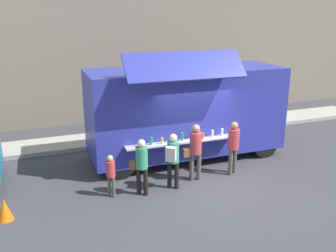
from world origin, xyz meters
TOP-DOWN VIEW (x-y plane):
  - ground_plane at (0.00, 0.00)m, footprint 60.00×60.00m
  - curb_strip at (-3.78, 4.74)m, footprint 28.00×1.60m
  - building_behind at (-2.78, 8.64)m, footprint 32.00×2.40m
  - food_truck_main at (0.22, 2.12)m, footprint 6.51×3.06m
  - traffic_cone_orange at (-5.49, -0.11)m, footprint 0.36×0.36m
  - trash_bin at (4.72, 4.44)m, footprint 0.60×0.60m
  - customer_front_ordering at (-0.30, 0.29)m, footprint 0.57×0.35m
  - customer_mid_with_backpack at (-1.12, -0.01)m, footprint 0.47×0.52m
  - customer_rear_waiting at (-2.04, -0.04)m, footprint 0.47×0.44m
  - customer_extra_browsing at (0.99, 0.28)m, footprint 0.34×0.34m
  - child_near_queue at (-2.84, 0.16)m, footprint 0.24×0.24m

SIDE VIEW (x-z plane):
  - ground_plane at x=0.00m, z-range 0.00..0.00m
  - curb_strip at x=-3.78m, z-range 0.00..0.15m
  - traffic_cone_orange at x=-5.49m, z-range 0.00..0.55m
  - trash_bin at x=4.72m, z-range 0.00..0.93m
  - child_near_queue at x=-2.84m, z-range 0.12..1.30m
  - customer_rear_waiting at x=-2.04m, z-range 0.15..1.74m
  - customer_mid_with_backpack at x=-1.12m, z-range 0.18..1.80m
  - customer_extra_browsing at x=0.99m, z-range 0.16..1.83m
  - customer_front_ordering at x=-0.30m, z-range 0.16..1.88m
  - food_truck_main at x=0.22m, z-range -0.20..3.53m
  - building_behind at x=-2.78m, z-range 0.00..7.59m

